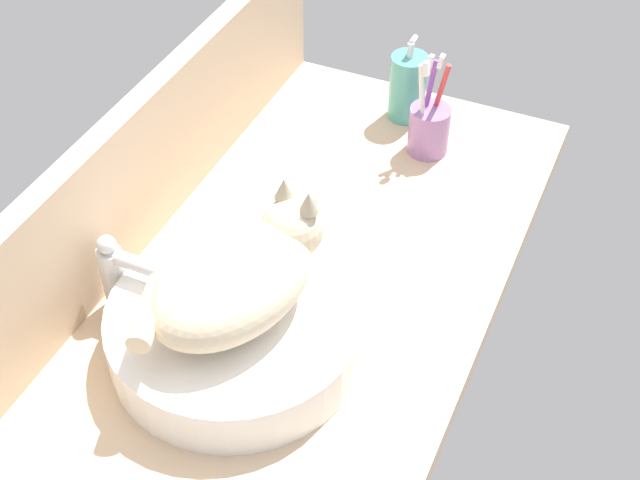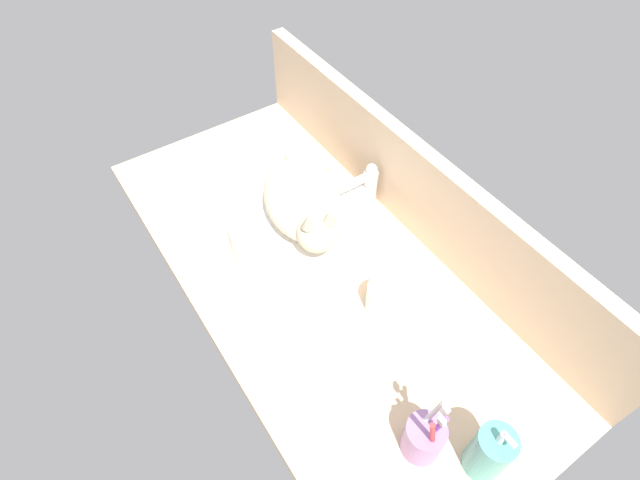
{
  "view_description": "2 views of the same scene",
  "coord_description": "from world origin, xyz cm",
  "px_view_note": "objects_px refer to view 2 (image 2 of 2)",
  "views": [
    {
      "loc": [
        -78.99,
        -41.0,
        97.18
      ],
      "look_at": [
        5.16,
        -3.45,
        9.84
      ],
      "focal_mm": 50.0,
      "sensor_mm": 36.0,
      "label": 1
    },
    {
      "loc": [
        57.38,
        -38.1,
        94.07
      ],
      "look_at": [
        0.36,
        0.15,
        10.64
      ],
      "focal_mm": 28.0,
      "sensor_mm": 36.0,
      "label": 2
    }
  ],
  "objects_px": {
    "water_glass": "(383,300)",
    "cat": "(304,202)",
    "toothbrush_cup": "(424,437)",
    "faucet": "(366,186)",
    "sink_basin": "(303,226)",
    "soap_dispenser": "(487,454)"
  },
  "relations": [
    {
      "from": "cat",
      "to": "water_glass",
      "type": "bearing_deg",
      "value": 7.79
    },
    {
      "from": "sink_basin",
      "to": "toothbrush_cup",
      "type": "relative_size",
      "value": 1.89
    },
    {
      "from": "sink_basin",
      "to": "cat",
      "type": "height_order",
      "value": "cat"
    },
    {
      "from": "faucet",
      "to": "water_glass",
      "type": "xyz_separation_m",
      "value": [
        0.27,
        -0.15,
        -0.04
      ]
    },
    {
      "from": "sink_basin",
      "to": "soap_dispenser",
      "type": "relative_size",
      "value": 2.23
    },
    {
      "from": "cat",
      "to": "toothbrush_cup",
      "type": "relative_size",
      "value": 1.63
    },
    {
      "from": "cat",
      "to": "water_glass",
      "type": "distance_m",
      "value": 0.28
    },
    {
      "from": "faucet",
      "to": "soap_dispenser",
      "type": "height_order",
      "value": "soap_dispenser"
    },
    {
      "from": "water_glass",
      "to": "cat",
      "type": "bearing_deg",
      "value": -172.21
    },
    {
      "from": "sink_basin",
      "to": "toothbrush_cup",
      "type": "distance_m",
      "value": 0.55
    },
    {
      "from": "toothbrush_cup",
      "to": "sink_basin",
      "type": "bearing_deg",
      "value": 170.11
    },
    {
      "from": "water_glass",
      "to": "toothbrush_cup",
      "type": "bearing_deg",
      "value": -24.96
    },
    {
      "from": "sink_basin",
      "to": "soap_dispenser",
      "type": "xyz_separation_m",
      "value": [
        0.62,
        -0.03,
        0.03
      ]
    },
    {
      "from": "sink_basin",
      "to": "cat",
      "type": "distance_m",
      "value": 0.1
    },
    {
      "from": "sink_basin",
      "to": "cat",
      "type": "relative_size",
      "value": 1.16
    },
    {
      "from": "toothbrush_cup",
      "to": "soap_dispenser",
      "type": "bearing_deg",
      "value": 38.31
    },
    {
      "from": "sink_basin",
      "to": "water_glass",
      "type": "relative_size",
      "value": 4.7
    },
    {
      "from": "sink_basin",
      "to": "faucet",
      "type": "bearing_deg",
      "value": 89.21
    },
    {
      "from": "faucet",
      "to": "toothbrush_cup",
      "type": "relative_size",
      "value": 0.73
    },
    {
      "from": "cat",
      "to": "sink_basin",
      "type": "bearing_deg",
      "value": 166.22
    },
    {
      "from": "faucet",
      "to": "soap_dispenser",
      "type": "relative_size",
      "value": 0.86
    },
    {
      "from": "cat",
      "to": "water_glass",
      "type": "relative_size",
      "value": 4.06
    }
  ]
}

